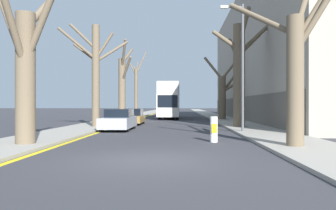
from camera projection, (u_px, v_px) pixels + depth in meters
ground_plane at (148, 160)px, 9.87m from camera, size 300.00×300.00×0.00m
sidewalk_left at (144, 114)px, 60.06m from camera, size 3.22×120.00×0.12m
sidewalk_right at (208, 114)px, 59.59m from camera, size 3.22×120.00×0.12m
building_facade_right at (282, 57)px, 36.86m from camera, size 10.08×41.33×14.11m
kerb_line_stripe at (154, 114)px, 59.99m from camera, size 0.24×120.00×0.01m
street_tree_left_0 at (25, 69)px, 13.18m from camera, size 3.18×2.78×6.40m
street_tree_left_1 at (95, 71)px, 23.70m from camera, size 4.56×3.20×7.47m
street_tree_left_2 at (122, 86)px, 34.45m from camera, size 1.69×2.59×8.30m
street_tree_left_3 at (136, 88)px, 45.37m from camera, size 2.49×2.93×9.23m
street_tree_right_0 at (297, 62)px, 12.53m from camera, size 4.00×3.08×7.81m
street_tree_right_1 at (240, 69)px, 23.62m from camera, size 4.55×4.02×8.27m
street_tree_right_2 at (223, 93)px, 35.66m from camera, size 5.09×1.89×7.09m
double_decker_bus at (169, 99)px, 40.55m from camera, size 2.44×11.18×4.25m
parked_car_0 at (119, 120)px, 21.82m from camera, size 1.81×4.54×1.40m
parked_car_1 at (133, 117)px, 28.11m from camera, size 1.73×4.02×1.35m
lamp_post at (241, 61)px, 19.56m from camera, size 1.40×0.20×7.70m
traffic_bollard at (214, 129)px, 14.69m from camera, size 0.33×0.34×1.15m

